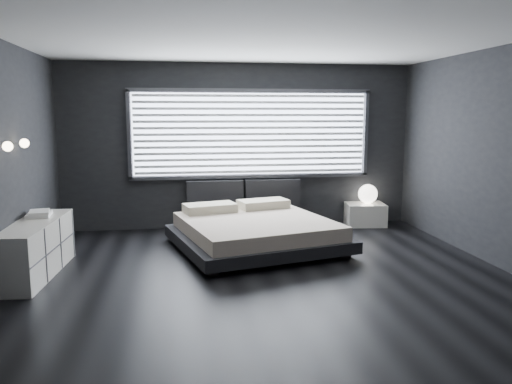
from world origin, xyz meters
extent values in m
plane|color=black|center=(0.00, 0.00, 0.00)|extent=(6.00, 6.00, 0.00)
plane|color=silver|center=(0.00, 0.00, 2.80)|extent=(6.00, 6.00, 0.00)
cube|color=black|center=(0.00, 2.75, 1.40)|extent=(6.00, 0.04, 2.80)
cube|color=black|center=(0.00, -2.75, 1.40)|extent=(6.00, 0.04, 2.80)
cube|color=black|center=(3.00, 0.00, 1.40)|extent=(0.04, 5.50, 2.80)
cube|color=white|center=(0.20, 2.73, 1.61)|extent=(4.00, 0.02, 1.38)
cube|color=#47474C|center=(-1.84, 2.70, 1.61)|extent=(0.06, 0.08, 1.48)
cube|color=#47474C|center=(2.24, 2.70, 1.61)|extent=(0.06, 0.08, 1.48)
cube|color=#47474C|center=(0.20, 2.70, 2.34)|extent=(4.14, 0.08, 0.06)
cube|color=#47474C|center=(0.20, 2.70, 0.88)|extent=(4.14, 0.08, 0.06)
cube|color=silver|center=(0.20, 2.67, 1.61)|extent=(3.94, 0.03, 1.32)
cube|color=black|center=(-0.44, 2.64, 0.57)|extent=(0.96, 0.16, 0.52)
cube|color=black|center=(0.56, 2.64, 0.57)|extent=(0.96, 0.16, 0.52)
cylinder|color=silver|center=(-2.95, 0.05, 1.60)|extent=(0.10, 0.02, 0.02)
sphere|color=#FFE5B7|center=(-2.88, 0.05, 1.60)|extent=(0.11, 0.11, 0.11)
cylinder|color=silver|center=(-2.95, 0.65, 1.60)|extent=(0.10, 0.02, 0.02)
sphere|color=#FFE5B7|center=(-2.88, 0.65, 1.60)|extent=(0.11, 0.11, 0.11)
cube|color=black|center=(-0.65, 0.13, 0.04)|extent=(0.15, 0.15, 0.08)
cube|color=black|center=(1.20, 0.61, 0.04)|extent=(0.15, 0.15, 0.08)
cube|color=black|center=(-1.08, 1.79, 0.04)|extent=(0.15, 0.15, 0.08)
cube|color=black|center=(0.77, 2.27, 0.04)|extent=(0.15, 0.15, 0.08)
cube|color=black|center=(0.06, 1.20, 0.16)|extent=(2.67, 2.60, 0.16)
cube|color=#C3B29D|center=(0.06, 1.20, 0.34)|extent=(2.40, 2.40, 0.20)
cube|color=beige|center=(-0.57, 1.85, 0.51)|extent=(0.87, 0.61, 0.13)
cube|color=beige|center=(0.30, 2.07, 0.51)|extent=(0.87, 0.61, 0.13)
cube|color=white|center=(2.20, 2.50, 0.19)|extent=(0.72, 0.63, 0.39)
sphere|color=white|center=(2.25, 2.51, 0.55)|extent=(0.34, 0.34, 0.34)
cube|color=white|center=(-2.78, 0.44, 0.33)|extent=(0.58, 1.69, 0.66)
cube|color=#47474C|center=(-2.55, 0.42, 0.33)|extent=(0.13, 1.64, 0.64)
cube|color=silver|center=(-2.81, 0.79, 0.69)|extent=(0.31, 0.39, 0.04)
cube|color=silver|center=(-2.80, 0.77, 0.72)|extent=(0.29, 0.36, 0.03)
camera|label=1|loc=(-1.00, -5.78, 1.96)|focal=35.00mm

